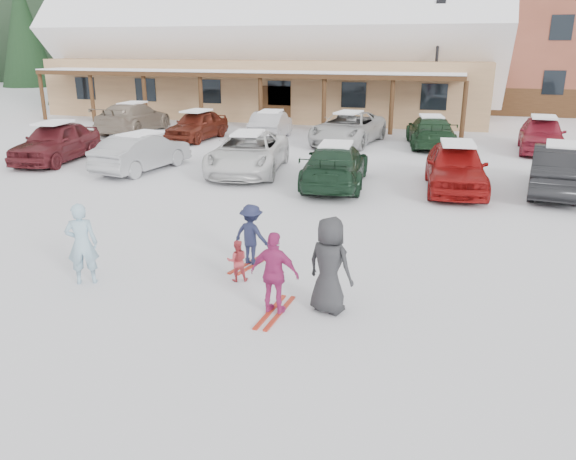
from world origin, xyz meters
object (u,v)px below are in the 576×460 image
(parked_car_8, at_px, (197,125))
(parked_car_10, at_px, (348,128))
(parked_car_3, at_px, (335,165))
(bystander_dark, at_px, (330,265))
(child_magenta, at_px, (275,274))
(parked_car_5, at_px, (560,169))
(parked_car_11, at_px, (430,131))
(parked_car_12, at_px, (542,134))
(parked_car_0, at_px, (56,142))
(lamp_post, at_px, (437,58))
(parked_car_9, at_px, (271,125))
(child_navy, at_px, (252,235))
(parked_car_4, at_px, (456,167))
(toddler_red, at_px, (237,261))
(adult_skier, at_px, (82,244))
(parked_car_2, at_px, (248,153))
(parked_car_7, at_px, (133,118))
(day_lodge, at_px, (270,53))
(parked_car_1, at_px, (142,152))

(parked_car_8, height_order, parked_car_10, parked_car_10)
(parked_car_3, bearing_deg, bystander_dark, 95.91)
(child_magenta, bearing_deg, parked_car_5, -116.22)
(parked_car_11, bearing_deg, parked_car_8, -2.52)
(parked_car_12, bearing_deg, parked_car_0, -153.72)
(bystander_dark, bearing_deg, lamp_post, -71.18)
(parked_car_9, bearing_deg, parked_car_0, 43.73)
(child_navy, relative_size, bystander_dark, 0.77)
(lamp_post, xyz_separation_m, parked_car_4, (1.48, -14.95, -3.03))
(toddler_red, relative_size, parked_car_9, 0.20)
(parked_car_5, bearing_deg, bystander_dark, 71.03)
(parked_car_3, distance_m, parked_car_4, 3.85)
(parked_car_9, bearing_deg, adult_skier, 89.91)
(parked_car_4, bearing_deg, parked_car_0, 173.88)
(adult_skier, bearing_deg, parked_car_10, -123.59)
(child_navy, relative_size, parked_car_2, 0.25)
(parked_car_7, bearing_deg, parked_car_5, 156.06)
(toddler_red, bearing_deg, bystander_dark, 134.88)
(lamp_post, height_order, child_navy, lamp_post)
(parked_car_0, height_order, parked_car_10, parked_car_0)
(parked_car_12, bearing_deg, adult_skier, -116.30)
(parked_car_3, bearing_deg, day_lodge, -71.23)
(parked_car_0, bearing_deg, parked_car_7, 92.26)
(parked_car_8, bearing_deg, child_navy, -56.90)
(parked_car_1, bearing_deg, parked_car_7, -48.72)
(day_lodge, xyz_separation_m, parked_car_5, (15.56, -18.05, -3.16))
(parked_car_1, xyz_separation_m, parked_car_10, (6.22, 8.04, 0.05))
(parked_car_5, height_order, parked_car_11, parked_car_5)
(parked_car_10, bearing_deg, child_navy, -79.07)
(parked_car_5, relative_size, parked_car_7, 0.88)
(parked_car_10, bearing_deg, parked_car_0, -136.72)
(parked_car_10, bearing_deg, parked_car_3, -74.51)
(parked_car_7, bearing_deg, parked_car_3, 143.11)
(toddler_red, distance_m, parked_car_10, 16.70)
(toddler_red, xyz_separation_m, parked_car_12, (7.53, 17.06, 0.34))
(parked_car_8, bearing_deg, parked_car_7, 167.27)
(child_navy, bearing_deg, child_magenta, 134.80)
(day_lodge, relative_size, parked_car_4, 6.43)
(day_lodge, distance_m, parked_car_5, 24.04)
(child_navy, bearing_deg, parked_car_10, -71.63)
(parked_car_7, bearing_deg, parked_car_11, 177.25)
(parked_car_5, relative_size, parked_car_10, 0.88)
(child_navy, relative_size, parked_car_10, 0.25)
(parked_car_0, xyz_separation_m, parked_car_2, (8.07, 0.34, -0.06))
(parked_car_3, bearing_deg, parked_car_7, -39.58)
(parked_car_0, height_order, parked_car_11, parked_car_0)
(toddler_red, xyz_separation_m, parked_car_7, (-12.66, 17.06, 0.36))
(child_navy, height_order, parked_car_3, parked_car_3)
(adult_skier, bearing_deg, parked_car_4, -152.49)
(child_navy, distance_m, parked_car_4, 8.91)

